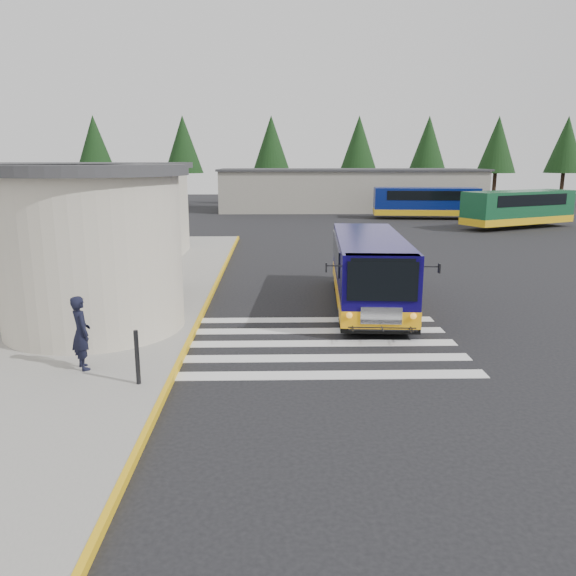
{
  "coord_description": "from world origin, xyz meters",
  "views": [
    {
      "loc": [
        -1.61,
        -15.89,
        5.08
      ],
      "look_at": [
        -1.25,
        -0.5,
        1.55
      ],
      "focal_mm": 35.0,
      "sensor_mm": 36.0,
      "label": 1
    }
  ],
  "objects_px": {
    "pedestrian_a": "(81,333)",
    "transit_bus": "(369,273)",
    "far_bus_a": "(426,201)",
    "far_bus_b": "(518,207)",
    "pedestrian_b": "(123,306)",
    "bollard": "(137,357)"
  },
  "relations": [
    {
      "from": "pedestrian_a",
      "to": "bollard",
      "type": "relative_size",
      "value": 1.44
    },
    {
      "from": "pedestrian_a",
      "to": "bollard",
      "type": "height_order",
      "value": "pedestrian_a"
    },
    {
      "from": "pedestrian_a",
      "to": "pedestrian_b",
      "type": "relative_size",
      "value": 0.99
    },
    {
      "from": "pedestrian_b",
      "to": "far_bus_a",
      "type": "xyz_separation_m",
      "value": [
        17.54,
        34.1,
        0.45
      ]
    },
    {
      "from": "pedestrian_a",
      "to": "far_bus_b",
      "type": "height_order",
      "value": "far_bus_b"
    },
    {
      "from": "pedestrian_a",
      "to": "pedestrian_b",
      "type": "distance_m",
      "value": 2.47
    },
    {
      "from": "pedestrian_a",
      "to": "transit_bus",
      "type": "bearing_deg",
      "value": -85.21
    },
    {
      "from": "far_bus_b",
      "to": "bollard",
      "type": "bearing_deg",
      "value": 119.18
    },
    {
      "from": "bollard",
      "to": "far_bus_a",
      "type": "distance_m",
      "value": 40.94
    },
    {
      "from": "pedestrian_b",
      "to": "far_bus_b",
      "type": "distance_m",
      "value": 35.36
    },
    {
      "from": "transit_bus",
      "to": "far_bus_a",
      "type": "relative_size",
      "value": 0.97
    },
    {
      "from": "transit_bus",
      "to": "far_bus_a",
      "type": "height_order",
      "value": "far_bus_a"
    },
    {
      "from": "pedestrian_b",
      "to": "far_bus_b",
      "type": "bearing_deg",
      "value": 134.6
    },
    {
      "from": "pedestrian_b",
      "to": "bollard",
      "type": "distance_m",
      "value": 3.64
    },
    {
      "from": "far_bus_a",
      "to": "far_bus_b",
      "type": "bearing_deg",
      "value": -137.31
    },
    {
      "from": "far_bus_a",
      "to": "far_bus_b",
      "type": "distance_m",
      "value": 8.76
    },
    {
      "from": "pedestrian_b",
      "to": "transit_bus",
      "type": "bearing_deg",
      "value": 112.13
    },
    {
      "from": "bollard",
      "to": "pedestrian_b",
      "type": "bearing_deg",
      "value": 109.12
    },
    {
      "from": "pedestrian_a",
      "to": "far_bus_b",
      "type": "relative_size",
      "value": 0.19
    },
    {
      "from": "pedestrian_b",
      "to": "far_bus_a",
      "type": "height_order",
      "value": "far_bus_a"
    },
    {
      "from": "transit_bus",
      "to": "pedestrian_b",
      "type": "relative_size",
      "value": 4.91
    },
    {
      "from": "bollard",
      "to": "far_bus_b",
      "type": "xyz_separation_m",
      "value": [
        21.56,
        30.49,
        0.79
      ]
    }
  ]
}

